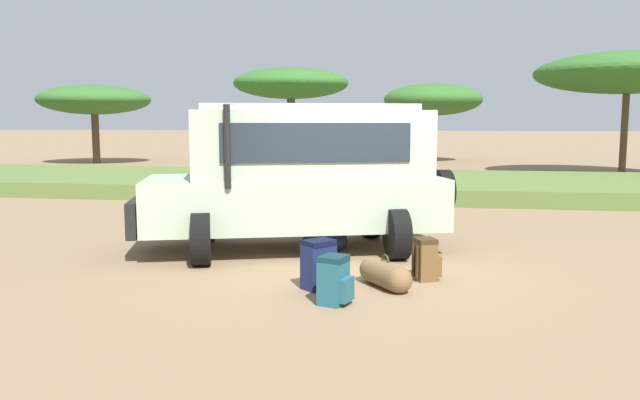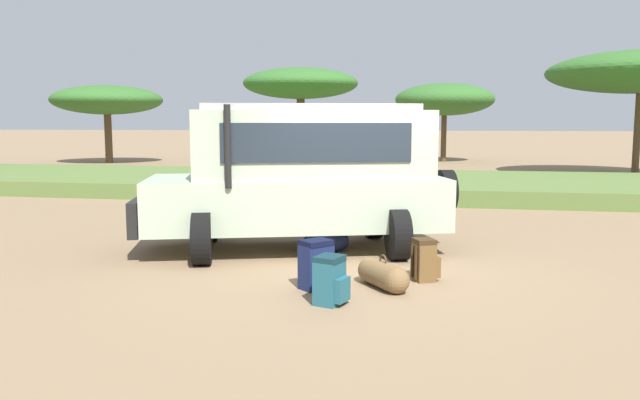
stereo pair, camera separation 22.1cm
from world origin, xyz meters
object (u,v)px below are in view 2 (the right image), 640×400
object	(u,v)px
duffel_bag_soft_canvas	(326,242)
acacia_tree_right_mid	(445,100)
acacia_tree_centre_back	(301,84)
backpack_cluster_center	(317,265)
acacia_tree_left_mid	(107,100)
safari_vehicle	(303,174)
duffel_bag_low_black_case	(383,275)
backpack_beside_front_wheel	(425,260)
backpack_near_rear_wheel	(330,281)

from	to	relation	value
duffel_bag_soft_canvas	acacia_tree_right_mid	distance (m)	25.56
duffel_bag_soft_canvas	acacia_tree_centre_back	size ratio (longest dim) A/B	0.17
backpack_cluster_center	acacia_tree_left_mid	xyz separation A→B (m)	(-15.84, 22.82, 3.00)
acacia_tree_left_mid	acacia_tree_right_mid	xyz separation A→B (m)	(17.54, 4.68, 0.08)
backpack_cluster_center	safari_vehicle	bearing A→B (deg)	106.44
acacia_tree_left_mid	acacia_tree_right_mid	world-z (taller)	acacia_tree_right_mid
duffel_bag_low_black_case	duffel_bag_soft_canvas	xyz separation A→B (m)	(-1.13, 2.02, 0.00)
backpack_beside_front_wheel	safari_vehicle	bearing A→B (deg)	140.15
backpack_cluster_center	duffel_bag_soft_canvas	distance (m)	2.25
duffel_bag_low_black_case	acacia_tree_right_mid	bearing A→B (deg)	88.20
acacia_tree_centre_back	acacia_tree_right_mid	world-z (taller)	acacia_tree_centre_back
duffel_bag_low_black_case	safari_vehicle	bearing A→B (deg)	124.98
backpack_near_rear_wheel	duffel_bag_low_black_case	world-z (taller)	backpack_near_rear_wheel
duffel_bag_soft_canvas	backpack_near_rear_wheel	bearing A→B (deg)	-78.53
safari_vehicle	backpack_cluster_center	size ratio (longest dim) A/B	8.47
acacia_tree_right_mid	backpack_cluster_center	bearing A→B (deg)	-93.53
backpack_cluster_center	acacia_tree_left_mid	size ratio (longest dim) A/B	0.11
duffel_bag_low_black_case	backpack_cluster_center	bearing A→B (deg)	-165.99
safari_vehicle	acacia_tree_right_mid	size ratio (longest dim) A/B	1.01
safari_vehicle	duffel_bag_low_black_case	world-z (taller)	safari_vehicle
backpack_cluster_center	acacia_tree_centre_back	xyz separation A→B (m)	(-3.99, 16.82, 3.35)
duffel_bag_soft_canvas	acacia_tree_right_mid	world-z (taller)	acacia_tree_right_mid
acacia_tree_left_mid	safari_vehicle	bearing A→B (deg)	-53.43
backpack_near_rear_wheel	acacia_tree_left_mid	distance (m)	28.63
backpack_beside_front_wheel	duffel_bag_low_black_case	world-z (taller)	backpack_beside_front_wheel
duffel_bag_soft_canvas	acacia_tree_right_mid	xyz separation A→B (m)	(1.99, 25.28, 3.22)
backpack_beside_front_wheel	backpack_cluster_center	bearing A→B (deg)	-152.86
backpack_cluster_center	acacia_tree_centre_back	distance (m)	17.61
backpack_beside_front_wheel	duffel_bag_low_black_case	distance (m)	0.73
backpack_near_rear_wheel	duffel_bag_low_black_case	xyz separation A→B (m)	(0.55, 0.85, -0.11)
duffel_bag_soft_canvas	safari_vehicle	bearing A→B (deg)	153.87
backpack_cluster_center	backpack_near_rear_wheel	xyz separation A→B (m)	(0.29, -0.64, -0.03)
acacia_tree_centre_back	acacia_tree_right_mid	xyz separation A→B (m)	(5.69, 10.68, -0.27)
acacia_tree_left_mid	backpack_cluster_center	bearing A→B (deg)	-55.23
duffel_bag_soft_canvas	acacia_tree_right_mid	size ratio (longest dim) A/B	0.14
safari_vehicle	backpack_near_rear_wheel	xyz separation A→B (m)	(1.01, -3.07, -1.01)
duffel_bag_soft_canvas	acacia_tree_centre_back	bearing A→B (deg)	104.24
backpack_near_rear_wheel	acacia_tree_left_mid	xyz separation A→B (m)	(-16.13, 23.46, 3.03)
acacia_tree_right_mid	acacia_tree_centre_back	bearing A→B (deg)	-118.03
backpack_cluster_center	acacia_tree_left_mid	world-z (taller)	acacia_tree_left_mid
backpack_beside_front_wheel	acacia_tree_left_mid	bearing A→B (deg)	127.88
backpack_near_rear_wheel	acacia_tree_left_mid	bearing A→B (deg)	124.52
acacia_tree_left_mid	acacia_tree_right_mid	distance (m)	18.15
duffel_bag_low_black_case	acacia_tree_left_mid	distance (m)	28.27
backpack_cluster_center	duffel_bag_low_black_case	distance (m)	0.88
acacia_tree_centre_back	acacia_tree_right_mid	size ratio (longest dim) A/B	0.85
acacia_tree_right_mid	duffel_bag_low_black_case	bearing A→B (deg)	-91.80
safari_vehicle	acacia_tree_left_mid	xyz separation A→B (m)	(-15.12, 20.38, 2.02)
safari_vehicle	backpack_near_rear_wheel	size ratio (longest dim) A/B	9.34
backpack_cluster_center	backpack_near_rear_wheel	size ratio (longest dim) A/B	1.10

